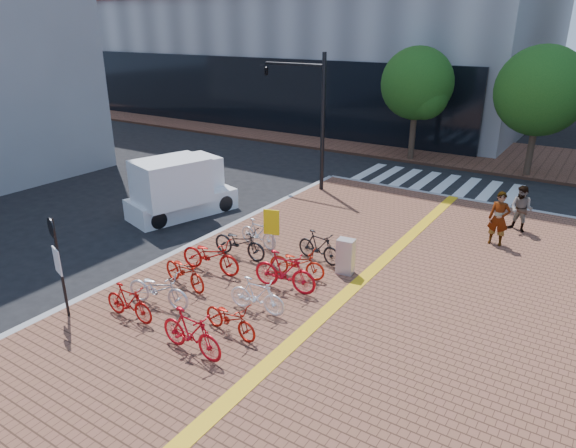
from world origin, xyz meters
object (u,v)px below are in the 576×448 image
Objects in this scene: bike_2 at (185,271)px; bike_8 at (257,295)px; yellow_sign at (272,227)px; pedestrian_a at (499,219)px; bike_0 at (129,302)px; utility_box at (346,256)px; bike_1 at (158,289)px; bike_4 at (240,242)px; bike_7 at (230,318)px; bike_5 at (258,233)px; traffic_light_pole at (296,95)px; pedestrian_b at (521,209)px; bike_6 at (191,332)px; box_truck at (179,187)px; bike_9 at (285,271)px; notice_sign at (57,256)px; bike_10 at (297,263)px; bike_3 at (211,255)px; bike_11 at (319,247)px.

bike_2 is 1.12× the size of bike_8.
pedestrian_a is at bearing 45.23° from yellow_sign.
utility_box is (3.39, 5.26, 0.07)m from bike_0.
bike_4 reaches higher than bike_1.
bike_7 is (2.43, -0.02, -0.07)m from bike_1.
bike_1 is 4.57m from bike_5.
pedestrian_b is at bearing -2.95° from traffic_light_pole.
bike_6 is 9.75m from box_truck.
bike_1 is 2.45m from bike_6.
bike_8 is (2.55, -0.02, 0.01)m from bike_2.
pedestrian_b is 12.75m from box_truck.
bike_4 is at bearing -141.06° from pedestrian_a.
bike_0 is 4.19m from bike_9.
bike_1 is 0.69× the size of notice_sign.
pedestrian_a is (6.55, 9.10, 0.43)m from bike_1.
bike_2 is 0.99× the size of bike_6.
bike_5 is at bearing -2.21° from bike_0.
bike_10 is 1.03× the size of pedestrian_b.
bike_9 is at bearing -24.41° from box_truck.
notice_sign is (-1.52, -6.23, 1.23)m from bike_5.
bike_0 is 0.35× the size of box_truck.
bike_10 is at bearing -110.56° from bike_5.
bike_5 is (0.01, 1.00, -0.03)m from bike_4.
yellow_sign is at bearing 41.53° from bike_9.
bike_9 reaches higher than bike_3.
utility_box is 7.83m from notice_sign.
bike_1 is 1.03× the size of yellow_sign.
bike_2 is at bearing -136.87° from utility_box.
bike_9 is at bearing -166.92° from bike_11.
bike_8 is 0.87× the size of yellow_sign.
pedestrian_b is at bearing -19.55° from bike_6.
bike_2 is at bearing -0.40° from bike_0.
bike_6 reaches higher than bike_2.
utility_box is at bearing -46.12° from bike_1.
bike_11 is at bearing -8.71° from box_truck.
bike_1 is at bearing -126.63° from pedestrian_a.
bike_5 is 0.27× the size of traffic_light_pole.
yellow_sign is (-1.05, 0.25, 0.81)m from bike_10.
bike_1 is at bearing 65.58° from bike_6.
yellow_sign is (-1.06, 4.75, 0.72)m from bike_6.
bike_7 is 0.97× the size of pedestrian_b.
notice_sign is (-1.60, -1.66, 1.21)m from bike_1.
box_truck reaches higher than bike_3.
bike_6 is at bearing -77.40° from yellow_sign.
bike_5 is at bearing -2.74° from bike_4.
bike_0 is 2.06m from notice_sign.
bike_2 is 2.40m from bike_4.
bike_8 reaches higher than bike_10.
bike_2 is 0.98× the size of yellow_sign.
pedestrian_a is at bearing -47.19° from bike_10.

